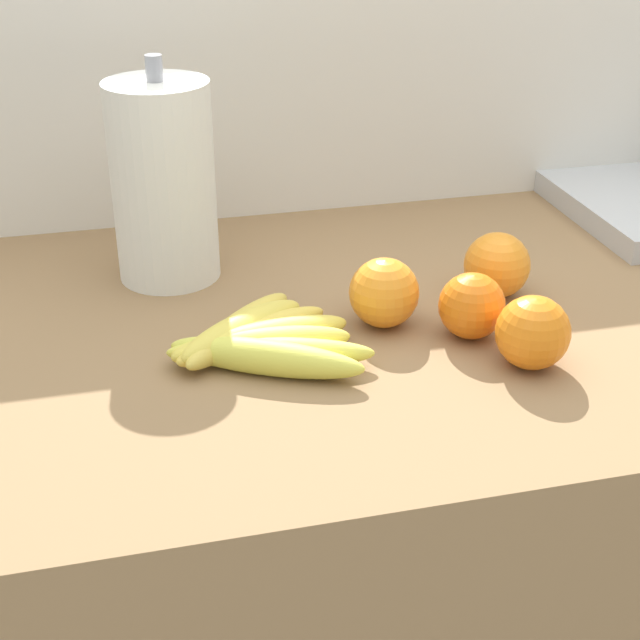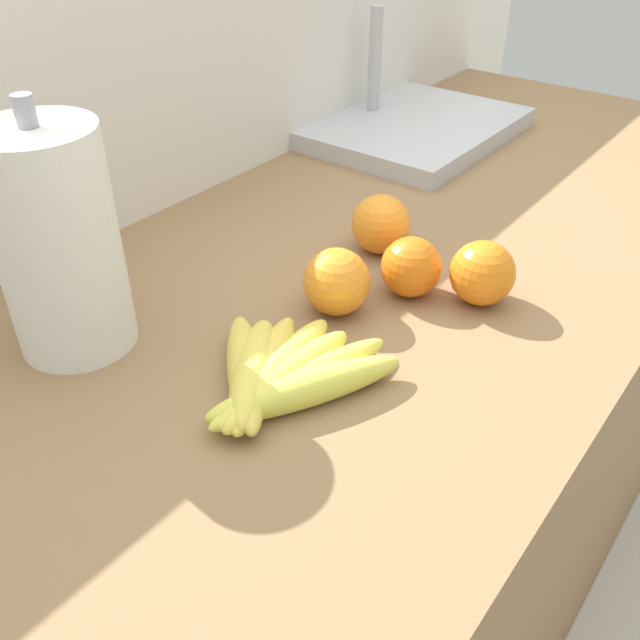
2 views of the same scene
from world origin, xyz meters
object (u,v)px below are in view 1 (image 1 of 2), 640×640
Objects in this scene: orange_front at (384,293)px; paper_towel_roll at (163,182)px; banana_bunch at (256,341)px; orange_center at (472,306)px; orange_back_right at (497,265)px; orange_back_left at (533,333)px.

paper_towel_roll is at bearing 139.20° from orange_front.
orange_center reaches higher than banana_bunch.
orange_back_right reaches higher than banana_bunch.
orange_back_left is at bearing -64.37° from orange_center.
orange_back_left is (0.28, -0.09, 0.02)m from banana_bunch.
orange_back_right is 0.41m from paper_towel_roll.
orange_front is at bearing 150.36° from orange_center.
orange_back_right reaches higher than orange_center.
orange_front reaches higher than orange_center.
orange_back_right is at bearing 79.40° from orange_back_left.
orange_back_right is at bearing -22.05° from paper_towel_roll.
orange_front is 0.16m from orange_back_right.
paper_towel_roll is (-0.31, 0.24, 0.09)m from orange_center.
paper_towel_roll is (-0.34, 0.32, 0.08)m from orange_back_left.
banana_bunch is 0.26m from paper_towel_roll.
paper_towel_roll is (-0.38, 0.15, 0.08)m from orange_back_right.
orange_front is (0.15, 0.04, 0.02)m from banana_bunch.
paper_towel_roll is at bearing 142.01° from orange_center.
orange_center is 0.93× the size of orange_front.
orange_back_left is 0.48m from paper_towel_roll.
paper_towel_roll is at bearing 137.40° from orange_back_left.
orange_back_right is (0.31, 0.08, 0.02)m from banana_bunch.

